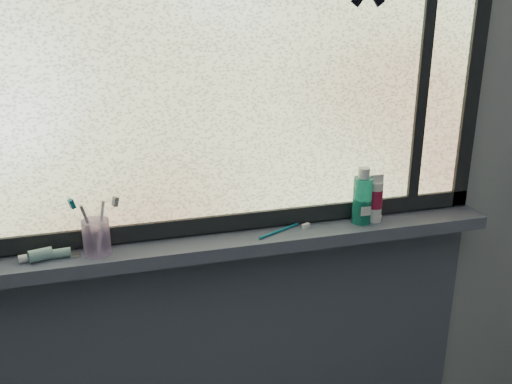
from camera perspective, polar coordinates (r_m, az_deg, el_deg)
The scene contains 12 objects.
wall_back at distance 1.66m, azimuth -2.85°, elevation 3.79°, with size 3.00×0.01×2.50m, color #9EA3A8.
windowsill at distance 1.68m, azimuth -2.12°, elevation -5.11°, with size 1.62×0.14×0.04m, color #4C5366.
sill_apron at distance 2.00m, azimuth -2.35°, elevation -17.83°, with size 1.62×0.02×0.98m, color #4C5366.
window_pane at distance 1.59m, azimuth -2.83°, elevation 13.33°, with size 1.50×0.01×1.00m, color silver.
frame_bottom at distance 1.70m, azimuth -2.53°, elevation -2.93°, with size 1.60×0.03×0.05m, color black.
frame_right at distance 1.91m, azimuth 21.12°, elevation 13.17°, with size 0.05×0.03×1.10m, color black.
frame_mullion at distance 1.81m, azimuth 16.54°, elevation 13.37°, with size 0.04×0.03×1.00m, color black.
toothpaste_tube at distance 1.63m, azimuth -20.05°, elevation -5.83°, with size 0.19×0.04×0.03m, color silver, non-canonical shape.
toothbrush_cup at distance 1.61m, azimuth -15.67°, elevation -4.35°, with size 0.07×0.07×0.10m, color #CFAFE7.
toothbrush_lying at distance 1.70m, azimuth 2.32°, elevation -3.84°, with size 0.20×0.02×0.01m, color #0D5E76, non-canonical shape.
mouthwash_bottle at distance 1.77m, azimuth 10.59°, elevation -0.36°, with size 0.06×0.06×0.15m, color teal.
cream_tube at distance 1.79m, azimuth 11.86°, elevation -0.45°, with size 0.04×0.04×0.11m, color silver.
Camera 1 is at (-0.35, -0.25, 1.71)m, focal length 40.00 mm.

